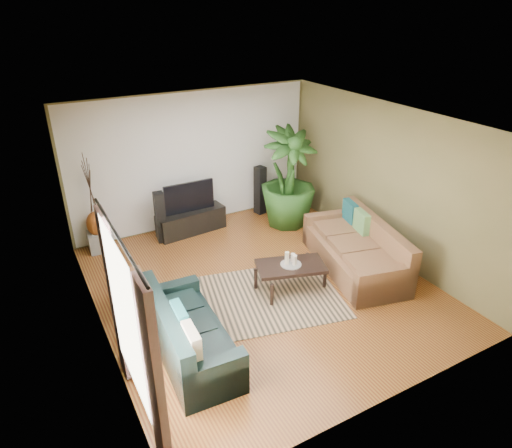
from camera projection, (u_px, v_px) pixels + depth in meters
floor at (262, 286)px, 7.46m from camera, size 5.50×5.50×0.00m
ceiling at (263, 122)px, 6.25m from camera, size 5.50×5.50×0.00m
wall_back at (194, 160)px, 9.01m from camera, size 5.00×0.00×5.00m
wall_front at (394, 310)px, 4.70m from camera, size 5.00×0.00×5.00m
wall_left at (91, 251)px, 5.78m from camera, size 0.00×5.50×5.50m
wall_right at (387, 182)px, 7.94m from camera, size 0.00×5.50×5.50m
backwall_panel at (194, 160)px, 9.00m from camera, size 4.90×0.00×4.90m
window_pane at (124, 317)px, 4.51m from camera, size 0.00×1.80×1.80m
curtain_near at (155, 385)px, 4.05m from camera, size 0.08×0.35×2.20m
curtain_far at (115, 297)px, 5.23m from camera, size 0.08×0.35×2.20m
curtain_rod at (117, 236)px, 4.13m from camera, size 0.03×1.90×0.03m
sofa_left at (190, 329)px, 5.85m from camera, size 0.90×1.91×0.85m
sofa_right at (355, 246)px, 7.78m from camera, size 1.49×2.41×0.85m
area_rug at (261, 298)px, 7.15m from camera, size 2.78×2.24×0.01m
coffee_table at (290, 276)px, 7.32m from camera, size 1.20×0.88×0.44m
candle_tray at (291, 264)px, 7.22m from camera, size 0.33×0.33×0.01m
candle_tall at (287, 258)px, 7.16m from camera, size 0.07×0.07×0.21m
candle_mid at (295, 260)px, 7.16m from camera, size 0.07×0.07×0.17m
candle_short at (293, 257)px, 7.26m from camera, size 0.07×0.07×0.14m
tv_stand at (191, 222)px, 9.09m from camera, size 1.41×0.54×0.46m
television at (189, 197)px, 8.87m from camera, size 1.01×0.05×0.59m
speaker_left at (160, 217)px, 8.63m from camera, size 0.20×0.22×1.01m
speaker_right at (260, 190)px, 9.77m from camera, size 0.23×0.25×1.05m
potted_plant at (288, 178)px, 9.10m from camera, size 1.19×1.19×2.00m
plant_pot at (287, 217)px, 9.48m from camera, size 0.37×0.37×0.29m
pedestal at (99, 241)px, 8.45m from camera, size 0.39×0.39×0.37m
vase at (96, 224)px, 8.29m from camera, size 0.34×0.34×0.48m
side_table at (129, 291)px, 6.88m from camera, size 0.50×0.50×0.52m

